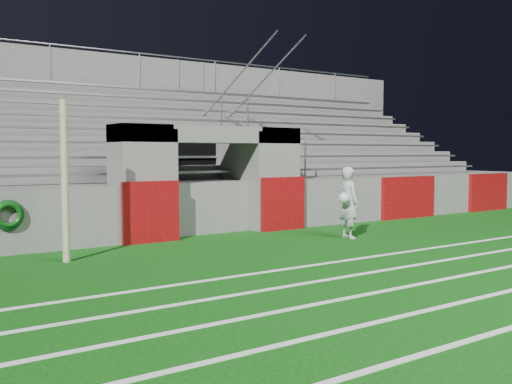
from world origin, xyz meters
TOP-DOWN VIEW (x-y plane):
  - ground at (0.00, 0.00)m, footprint 90.00×90.00m
  - field_post at (-3.97, 1.76)m, footprint 0.13×0.13m
  - stadium_structure at (0.00, 7.97)m, footprint 26.00×8.48m
  - goalkeeper_with_ball at (2.22, 1.00)m, footprint 0.68×0.65m
  - hose_coil at (-4.71, 2.93)m, footprint 0.59×0.15m

SIDE VIEW (x-z plane):
  - ground at x=0.00m, z-range 0.00..0.00m
  - hose_coil at x=-4.71m, z-range 0.50..1.09m
  - goalkeeper_with_ball at x=2.22m, z-range 0.00..1.65m
  - field_post at x=-3.97m, z-range 0.00..2.92m
  - stadium_structure at x=0.00m, z-range -1.22..4.20m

